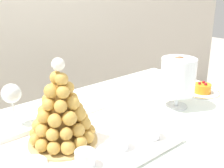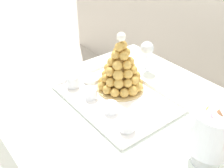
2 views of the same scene
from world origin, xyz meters
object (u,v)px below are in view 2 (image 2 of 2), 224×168
Objects in this scene: dessert_cup_mid_left at (91,94)px; wine_glass at (147,49)px; dessert_cup_centre at (111,108)px; macaron_goblet at (212,132)px; croquembouche at (121,69)px; dessert_cup_mid_right at (127,125)px; creme_brulee_ramekin at (91,79)px; serving_tray at (116,98)px; dessert_cup_left at (73,82)px.

dessert_cup_mid_left is 0.36× the size of wine_glass.
dessert_cup_mid_left is 0.14m from dessert_cup_centre.
wine_glass is (-0.60, 0.29, -0.01)m from macaron_goblet.
croquembouche is 0.31m from dessert_cup_mid_right.
creme_brulee_ramekin is (-0.15, -0.07, -0.10)m from croquembouche.
serving_tray is at bearing -68.71° from wine_glass.
serving_tray is 0.22m from dessert_cup_mid_right.
dessert_cup_left reaches higher than creme_brulee_ramekin.
dessert_cup_centre is 0.13m from dessert_cup_mid_right.
croquembouche is 1.75× the size of wine_glass.
dessert_cup_mid_left is at bearing -169.56° from macaron_goblet.
wine_glass is (-0.05, 0.39, 0.09)m from dessert_cup_mid_left.
dessert_cup_centre reaches higher than serving_tray.
macaron_goblet is at bearing 1.25° from serving_tray.
wine_glass reaches higher than dessert_cup_mid_right.
creme_brulee_ramekin reaches higher than serving_tray.
dessert_cup_mid_left is 0.15m from creme_brulee_ramekin.
macaron_goblet is 1.40× the size of wine_glass.
dessert_cup_centre is at bearing -16.94° from creme_brulee_ramekin.
croquembouche is 3.18× the size of creme_brulee_ramekin.
dessert_cup_mid_right is 0.33m from macaron_goblet.
dessert_cup_mid_right reaches higher than creme_brulee_ramekin.
croquembouche reaches higher than dessert_cup_left.
wine_glass is at bearing 154.17° from macaron_goblet.
dessert_cup_left reaches higher than serving_tray.
dessert_cup_mid_right is 0.52m from wine_glass.
serving_tray is 1.88× the size of croquembouche.
dessert_cup_mid_left is (-0.02, -0.16, -0.08)m from croquembouche.
macaron_goblet is at bearing 1.26° from creme_brulee_ramekin.
dessert_cup_mid_right is (0.13, -0.02, 0.00)m from dessert_cup_centre.
dessert_cup_mid_right is 0.40m from creme_brulee_ramekin.
dessert_cup_left is 0.10m from creme_brulee_ramekin.
dessert_cup_mid_left is 0.27m from dessert_cup_mid_right.
serving_tray is 0.50m from macaron_goblet.
serving_tray is at bearing -53.88° from croquembouche.
wine_glass is (-0.07, 0.24, 0.01)m from croquembouche.
serving_tray is at bearing 52.32° from dessert_cup_mid_left.
croquembouche is 0.21m from dessert_cup_centre.
dessert_cup_mid_left is at bearing 5.96° from dessert_cup_left.
creme_brulee_ramekin is 0.33m from wine_glass.
dessert_cup_centre is 0.44m from macaron_goblet.
croquembouche reaches higher than dessert_cup_mid_right.
creme_brulee_ramekin is at bearing -178.71° from serving_tray.
croquembouche is at bearing 47.43° from dessert_cup_left.
dessert_cup_mid_right is at bearing -34.65° from croquembouche.
dessert_cup_mid_left reaches higher than serving_tray.
dessert_cup_left is (-0.21, -0.11, 0.03)m from serving_tray.
croquembouche is at bearing 25.65° from creme_brulee_ramekin.
dessert_cup_mid_left is (0.14, 0.01, -0.00)m from dessert_cup_left.
dessert_cup_left is (-0.16, -0.17, -0.08)m from croquembouche.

